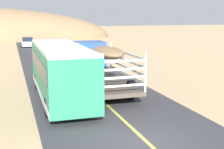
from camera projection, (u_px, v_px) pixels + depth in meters
name	position (u px, v px, depth m)	size (l,w,h in m)	color
ground_plane	(146.00, 142.00, 12.97)	(240.00, 240.00, 0.00)	tan
road_surface	(146.00, 142.00, 12.97)	(8.00, 120.00, 0.02)	#38383D
road_centre_line	(147.00, 142.00, 12.97)	(0.16, 117.60, 0.00)	#D8CC4C
livestock_truck	(95.00, 60.00, 23.18)	(2.53, 9.70, 3.02)	#3359A5
bus	(60.00, 71.00, 19.08)	(2.54, 10.00, 3.21)	#2D8C66
car_far	(28.00, 42.00, 50.53)	(1.80, 4.40, 1.46)	silver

